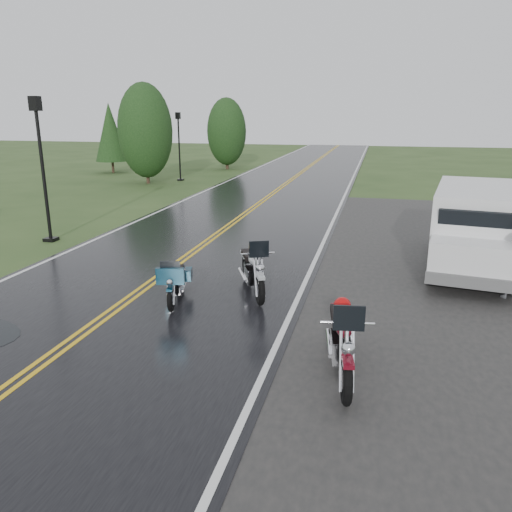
{
  "coord_description": "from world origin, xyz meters",
  "views": [
    {
      "loc": [
        5.43,
        -8.79,
        4.2
      ],
      "look_at": [
        2.8,
        2.0,
        1.0
      ],
      "focal_mm": 35.0,
      "sensor_mm": 36.0,
      "label": 1
    }
  ],
  "objects": [
    {
      "name": "tree_left_mid",
      "position": [
        -8.35,
        19.58,
        2.55
      ],
      "size": [
        3.26,
        3.26,
        5.1
      ],
      "primitive_type": null,
      "color": "#1E3D19",
      "rests_on": "ground"
    },
    {
      "name": "tree_left_far",
      "position": [
        -5.95,
        28.47,
        2.27
      ],
      "size": [
        2.95,
        2.95,
        4.55
      ],
      "primitive_type": null,
      "color": "#1E3D19",
      "rests_on": "ground"
    },
    {
      "name": "motorcycle_red",
      "position": [
        5.18,
        -2.17,
        0.74
      ],
      "size": [
        1.27,
        2.6,
        1.48
      ],
      "primitive_type": null,
      "rotation": [
        0.0,
        0.0,
        0.15
      ],
      "color": "maroon",
      "rests_on": "ground"
    },
    {
      "name": "road",
      "position": [
        0.0,
        10.0,
        0.02
      ],
      "size": [
        8.0,
        100.0,
        0.04
      ],
      "primitive_type": "cube",
      "color": "black",
      "rests_on": "ground"
    },
    {
      "name": "lamp_post_far_left",
      "position": [
        -6.91,
        21.3,
        2.14
      ],
      "size": [
        0.37,
        0.37,
        4.28
      ],
      "primitive_type": null,
      "color": "black",
      "rests_on": "ground"
    },
    {
      "name": "motorcycle_silver",
      "position": [
        3.05,
        1.35,
        0.71
      ],
      "size": [
        1.79,
        2.57,
        1.43
      ],
      "primitive_type": null,
      "rotation": [
        0.0,
        0.0,
        0.42
      ],
      "color": "#AFB4B7",
      "rests_on": "ground"
    },
    {
      "name": "lamp_post_near_left",
      "position": [
        -5.25,
        5.53,
        2.38
      ],
      "size": [
        0.41,
        0.41,
        4.76
      ],
      "primitive_type": null,
      "color": "black",
      "rests_on": "ground"
    },
    {
      "name": "ground",
      "position": [
        0.0,
        0.0,
        0.0
      ],
      "size": [
        120.0,
        120.0,
        0.0
      ],
      "primitive_type": "plane",
      "color": "#2D471E",
      "rests_on": "ground"
    },
    {
      "name": "van_white",
      "position": [
        6.93,
        3.92,
        1.14
      ],
      "size": [
        3.04,
        6.08,
        2.28
      ],
      "primitive_type": null,
      "rotation": [
        0.0,
        0.0,
        -0.15
      ],
      "color": "silver",
      "rests_on": "ground"
    },
    {
      "name": "motorcycle_teal",
      "position": [
        1.27,
        0.54,
        0.56
      ],
      "size": [
        1.12,
        1.99,
        1.11
      ],
      "primitive_type": null,
      "rotation": [
        0.0,
        0.0,
        0.25
      ],
      "color": "#042232",
      "rests_on": "ground"
    },
    {
      "name": "pine_left_far",
      "position": [
        -13.32,
        24.23,
        2.39
      ],
      "size": [
        2.29,
        2.29,
        4.78
      ],
      "primitive_type": null,
      "color": "#1E3D19",
      "rests_on": "ground"
    }
  ]
}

